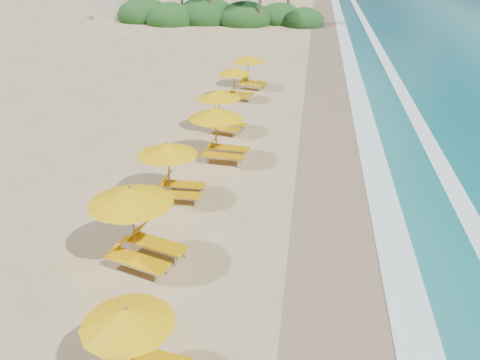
# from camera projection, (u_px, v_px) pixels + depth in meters

# --- Properties ---
(ground) EXTENTS (160.00, 160.00, 0.00)m
(ground) POSITION_uv_depth(u_px,v_px,m) (240.00, 208.00, 18.84)
(ground) COLOR tan
(ground) RESTS_ON ground
(wet_sand) EXTENTS (4.00, 160.00, 0.01)m
(wet_sand) POSITION_uv_depth(u_px,v_px,m) (346.00, 216.00, 18.31)
(wet_sand) COLOR #897251
(wet_sand) RESTS_ON ground
(surf_foam) EXTENTS (4.00, 160.00, 0.01)m
(surf_foam) POSITION_uv_depth(u_px,v_px,m) (421.00, 221.00, 17.95)
(surf_foam) COLOR white
(surf_foam) RESTS_ON ground
(station_2) EXTENTS (2.53, 2.40, 2.14)m
(station_2) POSITION_uv_depth(u_px,v_px,m) (137.00, 342.00, 10.95)
(station_2) COLOR olive
(station_2) RESTS_ON ground
(station_3) EXTENTS (3.38, 3.30, 2.66)m
(station_3) POSITION_uv_depth(u_px,v_px,m) (138.00, 221.00, 15.08)
(station_3) COLOR olive
(station_3) RESTS_ON ground
(station_4) EXTENTS (2.56, 2.36, 2.37)m
(station_4) POSITION_uv_depth(u_px,v_px,m) (173.00, 167.00, 19.05)
(station_4) COLOR olive
(station_4) RESTS_ON ground
(station_5) EXTENTS (2.94, 2.76, 2.56)m
(station_5) POSITION_uv_depth(u_px,v_px,m) (220.00, 130.00, 22.43)
(station_5) COLOR olive
(station_5) RESTS_ON ground
(station_6) EXTENTS (2.90, 2.81, 2.32)m
(station_6) POSITION_uv_depth(u_px,v_px,m) (223.00, 108.00, 25.79)
(station_6) COLOR olive
(station_6) RESTS_ON ground
(station_7) EXTENTS (2.36, 2.20, 2.11)m
(station_7) POSITION_uv_depth(u_px,v_px,m) (237.00, 81.00, 31.15)
(station_7) COLOR olive
(station_7) RESTS_ON ground
(station_8) EXTENTS (2.89, 2.82, 2.30)m
(station_8) POSITION_uv_depth(u_px,v_px,m) (250.00, 69.00, 33.55)
(station_8) COLOR olive
(station_8) RESTS_ON ground
(treeline) EXTENTS (25.80, 8.80, 9.74)m
(treeline) POSITION_uv_depth(u_px,v_px,m) (214.00, 15.00, 60.14)
(treeline) COLOR #163D14
(treeline) RESTS_ON ground
(beach_building) EXTENTS (7.00, 5.00, 2.80)m
(beach_building) POSITION_uv_depth(u_px,v_px,m) (126.00, 7.00, 63.75)
(beach_building) COLOR beige
(beach_building) RESTS_ON ground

